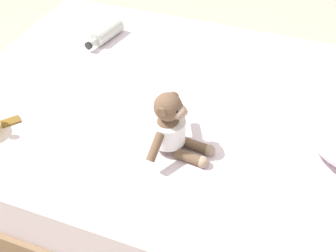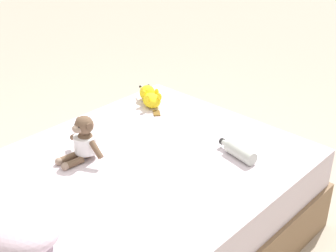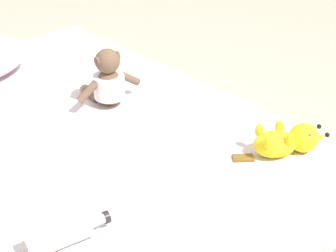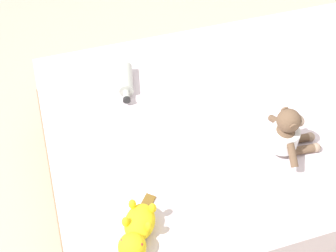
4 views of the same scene
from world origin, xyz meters
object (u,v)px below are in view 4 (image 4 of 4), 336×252
object	(u,v)px
bed	(237,148)
plush_monkey	(287,135)
plush_yellow_creature	(137,232)
glass_bottle	(126,80)

from	to	relation	value
bed	plush_monkey	size ratio (longest dim) A/B	6.33
bed	plush_yellow_creature	size ratio (longest dim) A/B	5.88
glass_bottle	plush_monkey	bearing A→B (deg)	42.98
plush_monkey	glass_bottle	distance (m)	0.80
bed	plush_yellow_creature	world-z (taller)	plush_yellow_creature
plush_monkey	bed	bearing A→B (deg)	-164.36
bed	plush_monkey	xyz separation A→B (m)	(0.25, 0.07, 0.36)
plush_yellow_creature	plush_monkey	bearing A→B (deg)	107.61
plush_yellow_creature	glass_bottle	xyz separation A→B (m)	(-0.80, 0.15, -0.01)
bed	plush_monkey	distance (m)	0.44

